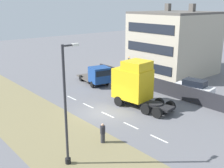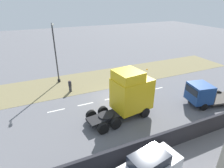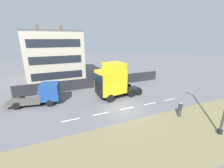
# 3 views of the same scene
# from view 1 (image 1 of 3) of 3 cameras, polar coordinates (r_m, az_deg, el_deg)

# --- Properties ---
(ground_plane) EXTENTS (120.00, 120.00, 0.00)m
(ground_plane) POSITION_cam_1_polar(r_m,az_deg,el_deg) (27.45, -1.82, -5.84)
(ground_plane) COLOR slate
(ground_plane) RESTS_ON ground
(grass_verge) EXTENTS (7.00, 44.00, 0.01)m
(grass_verge) POSITION_cam_1_polar(r_m,az_deg,el_deg) (24.52, -13.04, -9.07)
(grass_verge) COLOR olive
(grass_verge) RESTS_ON ground
(lane_markings) EXTENTS (0.16, 14.60, 0.00)m
(lane_markings) POSITION_cam_1_polar(r_m,az_deg,el_deg) (26.94, -0.90, -6.26)
(lane_markings) COLOR white
(lane_markings) RESTS_ON ground
(boundary_wall) EXTENTS (0.25, 24.00, 1.64)m
(boundary_wall) POSITION_cam_1_polar(r_m,az_deg,el_deg) (33.17, 10.46, -0.66)
(boundary_wall) COLOR #232328
(boundary_wall) RESTS_ON ground
(building_block) EXTENTS (10.82, 9.54, 10.16)m
(building_block) POSITION_cam_1_polar(r_m,az_deg,el_deg) (42.65, 12.50, 8.09)
(building_block) COLOR #B7AD99
(building_block) RESTS_ON ground
(lorry_cab) EXTENTS (3.42, 6.71, 4.89)m
(lorry_cab) POSITION_cam_1_polar(r_m,az_deg,el_deg) (28.67, 4.58, 0.12)
(lorry_cab) COLOR black
(lorry_cab) RESTS_ON ground
(flatbed_truck) EXTENTS (3.33, 6.29, 2.51)m
(flatbed_truck) POSITION_cam_1_polar(r_m,az_deg,el_deg) (35.95, -2.90, 1.77)
(flatbed_truck) COLOR navy
(flatbed_truck) RESTS_ON ground
(parked_car) EXTENTS (2.47, 4.60, 2.04)m
(parked_car) POSITION_cam_1_polar(r_m,az_deg,el_deg) (32.85, 16.27, -0.91)
(parked_car) COLOR silver
(parked_car) RESTS_ON ground
(lamp_post) EXTENTS (1.31, 0.38, 7.95)m
(lamp_post) POSITION_cam_1_polar(r_m,az_deg,el_deg) (18.03, -9.24, -5.76)
(lamp_post) COLOR black
(lamp_post) RESTS_ON ground
(pedestrian) EXTENTS (0.39, 0.39, 1.58)m
(pedestrian) POSITION_cam_1_polar(r_m,az_deg,el_deg) (21.62, -1.90, -9.98)
(pedestrian) COLOR #333338
(pedestrian) RESTS_ON ground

